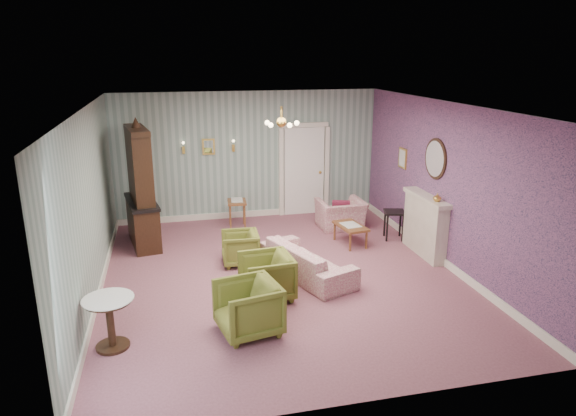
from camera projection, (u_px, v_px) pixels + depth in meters
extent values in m
plane|color=#915465|center=(282.00, 276.00, 8.96)|extent=(7.00, 7.00, 0.00)
plane|color=white|center=(281.00, 106.00, 8.13)|extent=(7.00, 7.00, 0.00)
plane|color=gray|center=(249.00, 156.00, 11.81)|extent=(6.00, 0.00, 6.00)
plane|color=gray|center=(356.00, 284.00, 5.28)|extent=(6.00, 0.00, 6.00)
plane|color=gray|center=(90.00, 207.00, 7.89)|extent=(0.00, 7.00, 7.00)
plane|color=gray|center=(446.00, 185.00, 9.20)|extent=(0.00, 7.00, 7.00)
plane|color=#B95C90|center=(446.00, 185.00, 9.19)|extent=(0.00, 7.00, 7.00)
imported|color=olive|center=(248.00, 306.00, 7.05)|extent=(0.88, 0.92, 0.81)
imported|color=olive|center=(266.00, 274.00, 8.07)|extent=(0.77, 0.82, 0.79)
imported|color=olive|center=(240.00, 246.00, 9.41)|extent=(0.64, 0.68, 0.66)
imported|color=#A44261|center=(307.00, 255.00, 8.88)|extent=(1.22, 2.02, 0.76)
imported|color=#A44261|center=(341.00, 209.00, 11.30)|extent=(0.98, 0.65, 0.85)
imported|color=gold|center=(437.00, 197.00, 9.22)|extent=(0.15, 0.15, 0.15)
cube|color=maroon|center=(341.00, 209.00, 11.14)|extent=(0.41, 0.28, 0.39)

